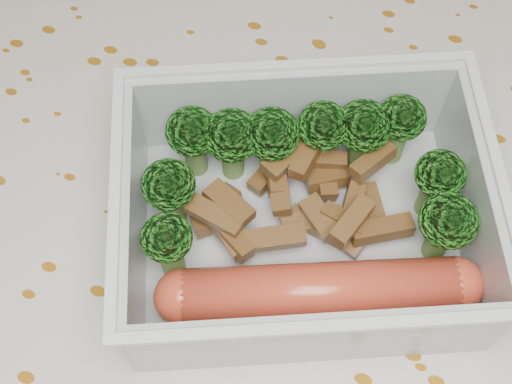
% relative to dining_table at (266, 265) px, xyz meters
% --- Properties ---
extents(dining_table, '(1.40, 0.90, 0.75)m').
position_rel_dining_table_xyz_m(dining_table, '(0.00, 0.00, 0.00)').
color(dining_table, brown).
rests_on(dining_table, ground).
extents(tablecloth, '(1.46, 0.96, 0.19)m').
position_rel_dining_table_xyz_m(tablecloth, '(0.00, 0.00, 0.05)').
color(tablecloth, beige).
rests_on(tablecloth, dining_table).
extents(lunch_container, '(0.24, 0.22, 0.07)m').
position_rel_dining_table_xyz_m(lunch_container, '(0.02, -0.01, 0.11)').
color(lunch_container, silver).
rests_on(lunch_container, tablecloth).
extents(broccoli_florets, '(0.18, 0.14, 0.05)m').
position_rel_dining_table_xyz_m(broccoli_florets, '(0.01, 0.01, 0.13)').
color(broccoli_florets, '#608C3F').
rests_on(broccoli_florets, lunch_container).
extents(meat_pile, '(0.12, 0.09, 0.03)m').
position_rel_dining_table_xyz_m(meat_pile, '(0.02, -0.00, 0.11)').
color(meat_pile, brown).
rests_on(meat_pile, lunch_container).
extents(sausage, '(0.16, 0.08, 0.03)m').
position_rel_dining_table_xyz_m(sausage, '(0.04, -0.05, 0.11)').
color(sausage, '#BC3D25').
rests_on(sausage, lunch_container).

